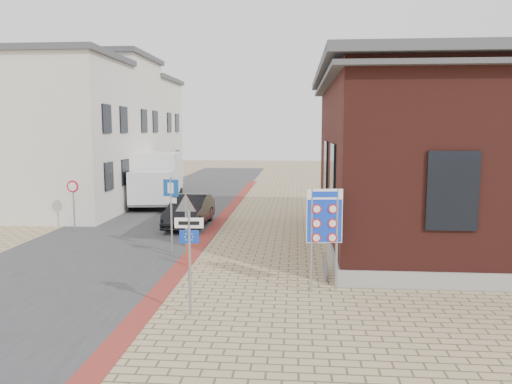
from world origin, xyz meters
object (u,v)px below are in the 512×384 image
(box_truck, at_px, (157,179))
(parking_sign, at_px, (171,201))
(bollard, at_px, (188,251))
(sedan, at_px, (190,211))
(essen_sign, at_px, (189,247))
(border_sign, at_px, (324,218))

(box_truck, distance_m, parking_sign, 12.01)
(bollard, bearing_deg, sedan, 101.62)
(box_truck, relative_size, bollard, 5.98)
(sedan, relative_size, essen_sign, 1.74)
(sedan, xyz_separation_m, box_truck, (-3.29, 6.30, 0.86))
(sedan, distance_m, box_truck, 7.16)
(box_truck, distance_m, bollard, 13.97)
(sedan, bearing_deg, bollard, -76.67)
(box_truck, xyz_separation_m, parking_sign, (3.73, -11.41, 0.33))
(essen_sign, bearing_deg, box_truck, 104.99)
(border_sign, bearing_deg, essen_sign, -155.43)
(sedan, bearing_deg, essen_sign, -76.09)
(border_sign, height_order, parking_sign, border_sign)
(border_sign, xyz_separation_m, essen_sign, (-3.30, -2.00, -0.38))
(bollard, bearing_deg, parking_sign, 119.44)
(sedan, xyz_separation_m, bollard, (1.40, -6.81, -0.22))
(essen_sign, bearing_deg, sedan, 99.09)
(essen_sign, height_order, parking_sign, parking_sign)
(box_truck, bearing_deg, essen_sign, -78.82)
(essen_sign, relative_size, parking_sign, 0.92)
(essen_sign, bearing_deg, bollard, 99.99)
(box_truck, relative_size, essen_sign, 2.40)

